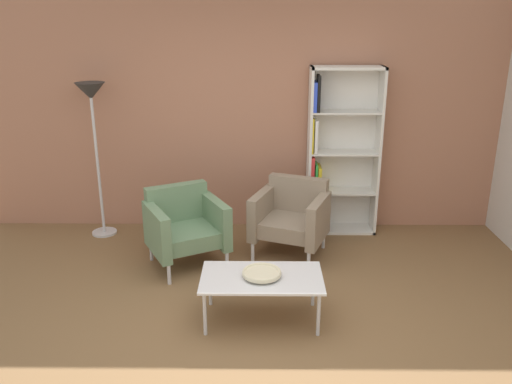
{
  "coord_description": "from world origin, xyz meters",
  "views": [
    {
      "loc": [
        0.08,
        -3.56,
        2.46
      ],
      "look_at": [
        0.03,
        0.84,
        0.95
      ],
      "focal_mm": 37.15,
      "sensor_mm": 36.0,
      "label": 1
    }
  ],
  "objects_px": {
    "bookshelf_tall": "(337,154)",
    "armchair_near_window": "(292,216)",
    "floor_lamp_torchiere": "(92,110)",
    "coffee_table_low": "(262,280)",
    "decorative_bowl": "(262,273)",
    "armchair_spare_guest": "(185,225)"
  },
  "relations": [
    {
      "from": "coffee_table_low",
      "to": "armchair_spare_guest",
      "type": "relative_size",
      "value": 1.08
    },
    {
      "from": "decorative_bowl",
      "to": "armchair_spare_guest",
      "type": "height_order",
      "value": "armchair_spare_guest"
    },
    {
      "from": "decorative_bowl",
      "to": "armchair_near_window",
      "type": "bearing_deg",
      "value": 76.59
    },
    {
      "from": "coffee_table_low",
      "to": "floor_lamp_torchiere",
      "type": "relative_size",
      "value": 0.57
    },
    {
      "from": "decorative_bowl",
      "to": "floor_lamp_torchiere",
      "type": "relative_size",
      "value": 0.18
    },
    {
      "from": "bookshelf_tall",
      "to": "armchair_spare_guest",
      "type": "height_order",
      "value": "bookshelf_tall"
    },
    {
      "from": "bookshelf_tall",
      "to": "coffee_table_low",
      "type": "height_order",
      "value": "bookshelf_tall"
    },
    {
      "from": "armchair_spare_guest",
      "to": "armchair_near_window",
      "type": "bearing_deg",
      "value": -13.78
    },
    {
      "from": "armchair_spare_guest",
      "to": "floor_lamp_torchiere",
      "type": "distance_m",
      "value": 1.66
    },
    {
      "from": "floor_lamp_torchiere",
      "to": "armchair_spare_guest",
      "type": "bearing_deg",
      "value": -35.34
    },
    {
      "from": "bookshelf_tall",
      "to": "floor_lamp_torchiere",
      "type": "xyz_separation_m",
      "value": [
        -2.69,
        -0.15,
        0.52
      ]
    },
    {
      "from": "floor_lamp_torchiere",
      "to": "armchair_near_window",
      "type": "bearing_deg",
      "value": -12.58
    },
    {
      "from": "armchair_spare_guest",
      "to": "armchair_near_window",
      "type": "height_order",
      "value": "same"
    },
    {
      "from": "armchair_spare_guest",
      "to": "floor_lamp_torchiere",
      "type": "bearing_deg",
      "value": 116.88
    },
    {
      "from": "bookshelf_tall",
      "to": "armchair_near_window",
      "type": "distance_m",
      "value": 0.97
    },
    {
      "from": "coffee_table_low",
      "to": "armchair_spare_guest",
      "type": "distance_m",
      "value": 1.3
    },
    {
      "from": "coffee_table_low",
      "to": "decorative_bowl",
      "type": "relative_size",
      "value": 3.12
    },
    {
      "from": "bookshelf_tall",
      "to": "coffee_table_low",
      "type": "relative_size",
      "value": 1.9
    },
    {
      "from": "bookshelf_tall",
      "to": "armchair_near_window",
      "type": "relative_size",
      "value": 2.13
    },
    {
      "from": "armchair_near_window",
      "to": "floor_lamp_torchiere",
      "type": "height_order",
      "value": "floor_lamp_torchiere"
    },
    {
      "from": "coffee_table_low",
      "to": "armchair_spare_guest",
      "type": "bearing_deg",
      "value": 126.48
    },
    {
      "from": "bookshelf_tall",
      "to": "decorative_bowl",
      "type": "bearing_deg",
      "value": -113.62
    }
  ]
}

